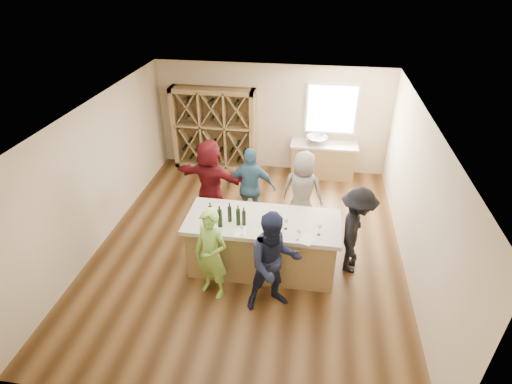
# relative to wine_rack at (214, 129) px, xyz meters

# --- Properties ---
(floor) EXTENTS (6.00, 7.00, 0.10)m
(floor) POSITION_rel_wine_rack_xyz_m (1.50, -3.27, -1.15)
(floor) COLOR #55361B
(floor) RESTS_ON ground
(ceiling) EXTENTS (6.00, 7.00, 0.10)m
(ceiling) POSITION_rel_wine_rack_xyz_m (1.50, -3.27, 1.75)
(ceiling) COLOR white
(ceiling) RESTS_ON ground
(wall_back) EXTENTS (6.00, 0.10, 2.80)m
(wall_back) POSITION_rel_wine_rack_xyz_m (1.50, 0.28, 0.30)
(wall_back) COLOR beige
(wall_back) RESTS_ON ground
(wall_front) EXTENTS (6.00, 0.10, 2.80)m
(wall_front) POSITION_rel_wine_rack_xyz_m (1.50, -6.82, 0.30)
(wall_front) COLOR beige
(wall_front) RESTS_ON ground
(wall_left) EXTENTS (0.10, 7.00, 2.80)m
(wall_left) POSITION_rel_wine_rack_xyz_m (-1.55, -3.27, 0.30)
(wall_left) COLOR beige
(wall_left) RESTS_ON ground
(wall_right) EXTENTS (0.10, 7.00, 2.80)m
(wall_right) POSITION_rel_wine_rack_xyz_m (4.55, -3.27, 0.30)
(wall_right) COLOR beige
(wall_right) RESTS_ON ground
(window_frame) EXTENTS (1.30, 0.06, 1.30)m
(window_frame) POSITION_rel_wine_rack_xyz_m (3.00, 0.20, 0.65)
(window_frame) COLOR white
(window_frame) RESTS_ON wall_back
(window_pane) EXTENTS (1.18, 0.01, 1.18)m
(window_pane) POSITION_rel_wine_rack_xyz_m (3.00, 0.17, 0.65)
(window_pane) COLOR white
(window_pane) RESTS_ON wall_back
(wine_rack) EXTENTS (2.20, 0.45, 2.20)m
(wine_rack) POSITION_rel_wine_rack_xyz_m (0.00, 0.00, 0.00)
(wine_rack) COLOR olive
(wine_rack) RESTS_ON floor
(back_counter_base) EXTENTS (1.60, 0.58, 0.86)m
(back_counter_base) POSITION_rel_wine_rack_xyz_m (2.90, -0.07, -0.67)
(back_counter_base) COLOR olive
(back_counter_base) RESTS_ON floor
(back_counter_top) EXTENTS (1.70, 0.62, 0.06)m
(back_counter_top) POSITION_rel_wine_rack_xyz_m (2.90, -0.07, -0.21)
(back_counter_top) COLOR beige
(back_counter_top) RESTS_ON back_counter_base
(sink) EXTENTS (0.54, 0.54, 0.19)m
(sink) POSITION_rel_wine_rack_xyz_m (2.70, -0.07, -0.09)
(sink) COLOR silver
(sink) RESTS_ON back_counter_top
(faucet) EXTENTS (0.02, 0.02, 0.30)m
(faucet) POSITION_rel_wine_rack_xyz_m (2.70, 0.11, -0.03)
(faucet) COLOR silver
(faucet) RESTS_ON back_counter_top
(tasting_counter_base) EXTENTS (2.60, 1.00, 1.00)m
(tasting_counter_base) POSITION_rel_wine_rack_xyz_m (1.84, -3.88, -0.60)
(tasting_counter_base) COLOR olive
(tasting_counter_base) RESTS_ON floor
(tasting_counter_top) EXTENTS (2.72, 1.12, 0.08)m
(tasting_counter_top) POSITION_rel_wine_rack_xyz_m (1.84, -3.88, -0.06)
(tasting_counter_top) COLOR beige
(tasting_counter_top) RESTS_ON tasting_counter_base
(wine_bottle_a) EXTENTS (0.09, 0.09, 0.29)m
(wine_bottle_a) POSITION_rel_wine_rack_xyz_m (0.95, -4.03, 0.12)
(wine_bottle_a) COLOR black
(wine_bottle_a) RESTS_ON tasting_counter_top
(wine_bottle_b) EXTENTS (0.10, 0.10, 0.33)m
(wine_bottle_b) POSITION_rel_wine_rack_xyz_m (1.15, -4.17, 0.15)
(wine_bottle_b) COLOR black
(wine_bottle_b) RESTS_ON tasting_counter_top
(wine_bottle_c) EXTENTS (0.09, 0.09, 0.29)m
(wine_bottle_c) POSITION_rel_wine_rack_xyz_m (1.28, -4.00, 0.13)
(wine_bottle_c) COLOR black
(wine_bottle_c) RESTS_ON tasting_counter_top
(wine_bottle_d) EXTENTS (0.10, 0.10, 0.30)m
(wine_bottle_d) POSITION_rel_wine_rack_xyz_m (1.45, -4.07, 0.13)
(wine_bottle_d) COLOR black
(wine_bottle_d) RESTS_ON tasting_counter_top
(wine_bottle_e) EXTENTS (0.08, 0.08, 0.28)m
(wine_bottle_e) POSITION_rel_wine_rack_xyz_m (1.55, -4.07, 0.12)
(wine_bottle_e) COLOR black
(wine_bottle_e) RESTS_ON tasting_counter_top
(wine_glass_a) EXTENTS (0.07, 0.07, 0.17)m
(wine_glass_a) POSITION_rel_wine_rack_xyz_m (1.56, -4.36, 0.06)
(wine_glass_a) COLOR white
(wine_glass_a) RESTS_ON tasting_counter_top
(wine_glass_c) EXTENTS (0.07, 0.07, 0.18)m
(wine_glass_c) POSITION_rel_wine_rack_xyz_m (2.50, -4.35, 0.07)
(wine_glass_c) COLOR white
(wine_glass_c) RESTS_ON tasting_counter_top
(wine_glass_d) EXTENTS (0.07, 0.07, 0.18)m
(wine_glass_d) POSITION_rel_wine_rack_xyz_m (2.27, -4.08, 0.07)
(wine_glass_d) COLOR white
(wine_glass_d) RESTS_ON tasting_counter_top
(wine_glass_e) EXTENTS (0.08, 0.08, 0.18)m
(wine_glass_e) POSITION_rel_wine_rack_xyz_m (2.83, -4.15, 0.07)
(wine_glass_e) COLOR white
(wine_glass_e) RESTS_ON tasting_counter_top
(tasting_menu_a) EXTENTS (0.26, 0.32, 0.00)m
(tasting_menu_a) POSITION_rel_wine_rack_xyz_m (1.52, -4.27, -0.02)
(tasting_menu_a) COLOR white
(tasting_menu_a) RESTS_ON tasting_counter_top
(tasting_menu_b) EXTENTS (0.33, 0.38, 0.00)m
(tasting_menu_b) POSITION_rel_wine_rack_xyz_m (2.10, -4.26, -0.02)
(tasting_menu_b) COLOR white
(tasting_menu_b) RESTS_ON tasting_counter_top
(tasting_menu_c) EXTENTS (0.31, 0.36, 0.00)m
(tasting_menu_c) POSITION_rel_wine_rack_xyz_m (2.64, -4.31, -0.02)
(tasting_menu_c) COLOR white
(tasting_menu_c) RESTS_ON tasting_counter_top
(person_near_left) EXTENTS (0.75, 0.65, 1.70)m
(person_near_left) POSITION_rel_wine_rack_xyz_m (1.10, -4.65, -0.25)
(person_near_left) COLOR #8CC64C
(person_near_left) RESTS_ON floor
(person_near_right) EXTENTS (1.00, 0.77, 1.83)m
(person_near_right) POSITION_rel_wine_rack_xyz_m (2.15, -4.77, -0.19)
(person_near_right) COLOR #191E38
(person_near_right) RESTS_ON floor
(person_server) EXTENTS (0.66, 1.17, 1.72)m
(person_server) POSITION_rel_wine_rack_xyz_m (3.49, -3.64, -0.24)
(person_server) COLOR black
(person_server) RESTS_ON floor
(person_far_mid) EXTENTS (1.04, 0.53, 1.76)m
(person_far_mid) POSITION_rel_wine_rack_xyz_m (1.40, -2.45, -0.22)
(person_far_mid) COLOR #335972
(person_far_mid) RESTS_ON floor
(person_far_right) EXTENTS (0.95, 0.72, 1.76)m
(person_far_right) POSITION_rel_wine_rack_xyz_m (2.48, -2.46, -0.22)
(person_far_right) COLOR slate
(person_far_right) RESTS_ON floor
(person_far_left) EXTENTS (1.81, 0.94, 1.86)m
(person_far_left) POSITION_rel_wine_rack_xyz_m (0.51, -2.38, -0.17)
(person_far_left) COLOR #590F14
(person_far_left) RESTS_ON floor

